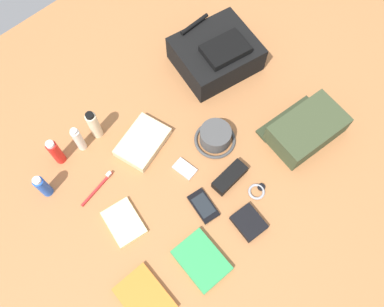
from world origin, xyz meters
name	(u,v)px	position (x,y,z in m)	size (l,w,h in m)	color
ground_plane	(192,159)	(0.00, 0.00, -0.01)	(2.64, 2.02, 0.02)	#A6693C
backpack	(216,54)	(0.37, 0.25, 0.06)	(0.36, 0.33, 0.15)	black
toiletry_pouch	(306,129)	(0.39, -0.22, 0.04)	(0.30, 0.24, 0.09)	#384228
bucket_hat	(215,137)	(0.12, -0.01, 0.03)	(0.16, 0.16, 0.07)	#444444
deodorant_spray	(43,186)	(-0.48, 0.26, 0.06)	(0.04, 0.04, 0.13)	blue
sunscreen_spray	(56,152)	(-0.37, 0.34, 0.07)	(0.04, 0.04, 0.14)	red
toothpaste_tube	(78,139)	(-0.28, 0.32, 0.07)	(0.03, 0.03, 0.14)	white
lotion_bottle	(94,125)	(-0.20, 0.33, 0.07)	(0.04, 0.04, 0.15)	beige
paperback_novel	(145,298)	(-0.46, -0.27, 0.01)	(0.14, 0.19, 0.02)	orange
travel_guidebook	(202,260)	(-0.24, -0.31, 0.01)	(0.14, 0.19, 0.02)	#2D934C
cell_phone	(203,206)	(-0.10, -0.17, 0.01)	(0.08, 0.13, 0.01)	black
media_player	(185,169)	(-0.05, -0.02, 0.01)	(0.06, 0.09, 0.01)	#B7B7BC
wristwatch	(257,191)	(0.08, -0.26, 0.01)	(0.07, 0.06, 0.01)	#99999E
toothbrush	(99,187)	(-0.33, 0.15, 0.01)	(0.16, 0.04, 0.02)	red
wallet	(249,223)	(-0.03, -0.32, 0.01)	(0.09, 0.11, 0.02)	black
notepad	(124,222)	(-0.35, -0.02, 0.01)	(0.11, 0.15, 0.02)	beige
folded_towel	(143,142)	(-0.10, 0.17, 0.02)	(0.20, 0.14, 0.04)	beige
sunglasses_case	(230,177)	(0.04, -0.16, 0.02)	(0.14, 0.06, 0.04)	black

